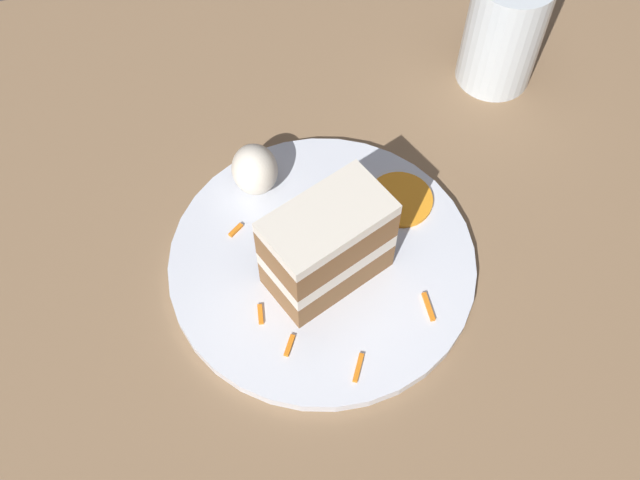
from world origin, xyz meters
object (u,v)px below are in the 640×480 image
object	(u,v)px
cake_slice	(323,246)
cream_dollop	(255,169)
drinking_glass	(502,37)
orange_garnish	(400,199)
plate	(320,262)

from	to	relation	value
cake_slice	cream_dollop	distance (m)	0.11
cream_dollop	drinking_glass	world-z (taller)	drinking_glass
cake_slice	drinking_glass	distance (m)	0.30
cake_slice	cream_dollop	bearing A→B (deg)	-4.26
cake_slice	orange_garnish	bearing A→B (deg)	-80.23
cream_dollop	orange_garnish	distance (m)	0.14
plate	cake_slice	world-z (taller)	cake_slice
cream_dollop	orange_garnish	size ratio (longest dim) A/B	0.78
plate	drinking_glass	xyz separation A→B (m)	(0.17, -0.24, 0.05)
cake_slice	plate	bearing A→B (deg)	-28.33
cream_dollop	drinking_glass	bearing A→B (deg)	-73.76
orange_garnish	drinking_glass	size ratio (longest dim) A/B	0.50
plate	orange_garnish	xyz separation A→B (m)	(0.04, -0.09, 0.01)
cake_slice	drinking_glass	bearing A→B (deg)	-73.37
plate	cream_dollop	world-z (taller)	cream_dollop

